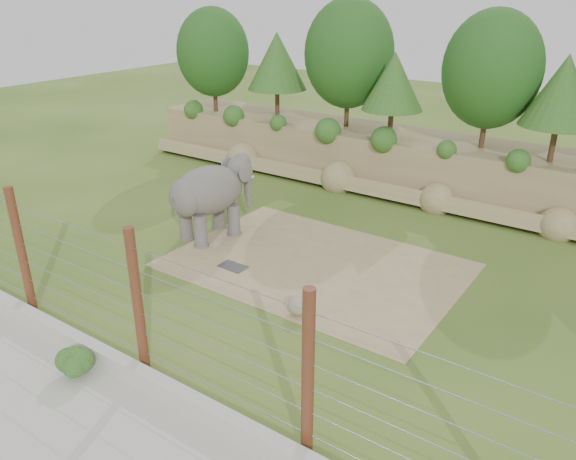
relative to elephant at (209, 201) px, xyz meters
The scene contains 10 objects.
ground 5.23m from the elephant, 32.67° to the right, with size 90.00×90.00×0.00m, color #3D5F1A.
back_embankment 11.34m from the elephant, 64.28° to the left, with size 30.00×5.52×8.77m.
dirt_patch 4.96m from the elephant, ahead, with size 10.00×7.00×0.02m, color #A18760.
drain_grate 3.21m from the elephant, 32.16° to the right, with size 1.00×0.60×0.03m, color #262628.
elephant is the anchor object (origin of this frame).
stone_ball 6.73m from the elephant, 24.91° to the right, with size 0.61×0.61×0.61m, color gray.
retaining_wall 8.87m from the elephant, 61.31° to the right, with size 26.00×0.35×0.50m, color beige.
walkway 10.69m from the elephant, 66.52° to the right, with size 26.00×4.00×0.01m, color beige.
barrier_fence 8.36m from the elephant, 59.66° to the right, with size 20.26×0.26×4.00m.
walkway_shrub 9.08m from the elephant, 70.64° to the right, with size 0.78×0.78×0.78m, color #22501E.
Camera 1 is at (9.86, -12.18, 9.15)m, focal length 35.00 mm.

